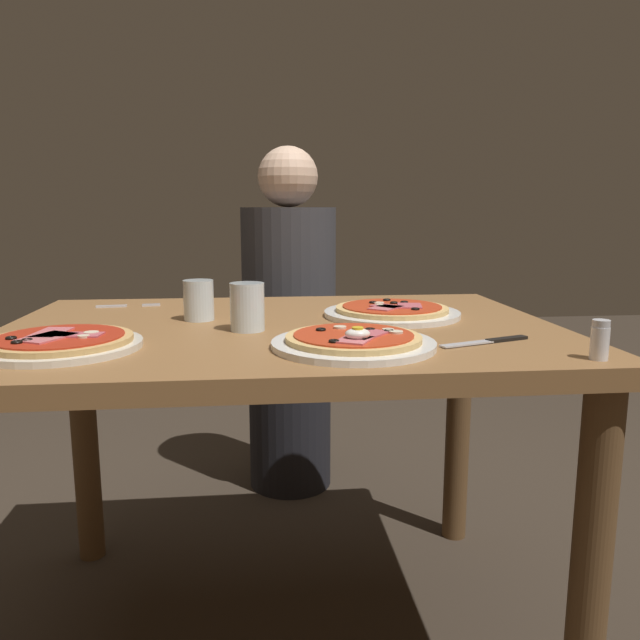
# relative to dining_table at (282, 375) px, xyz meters

# --- Properties ---
(ground_plane) EXTENTS (8.00, 8.00, 0.00)m
(ground_plane) POSITION_rel_dining_table_xyz_m (0.00, 0.00, -0.62)
(ground_plane) COLOR #382D23
(dining_table) EXTENTS (1.18, 0.85, 0.73)m
(dining_table) POSITION_rel_dining_table_xyz_m (0.00, 0.00, 0.00)
(dining_table) COLOR olive
(dining_table) RESTS_ON ground
(pizza_foreground) EXTENTS (0.30, 0.30, 0.05)m
(pizza_foreground) POSITION_rel_dining_table_xyz_m (0.12, -0.24, 0.12)
(pizza_foreground) COLOR white
(pizza_foreground) RESTS_ON dining_table
(pizza_across_left) EXTENTS (0.32, 0.32, 0.03)m
(pizza_across_left) POSITION_rel_dining_table_xyz_m (0.26, 0.08, 0.12)
(pizza_across_left) COLOR white
(pizza_across_left) RESTS_ON dining_table
(pizza_across_right) EXTENTS (0.28, 0.28, 0.03)m
(pizza_across_right) POSITION_rel_dining_table_xyz_m (-0.40, -0.20, 0.12)
(pizza_across_right) COLOR silver
(pizza_across_right) RESTS_ON dining_table
(water_glass_near) EXTENTS (0.07, 0.07, 0.09)m
(water_glass_near) POSITION_rel_dining_table_xyz_m (-0.18, 0.08, 0.15)
(water_glass_near) COLOR silver
(water_glass_near) RESTS_ON dining_table
(water_glass_far) EXTENTS (0.07, 0.07, 0.10)m
(water_glass_far) POSITION_rel_dining_table_xyz_m (-0.07, -0.06, 0.15)
(water_glass_far) COLOR silver
(water_glass_far) RESTS_ON dining_table
(fork) EXTENTS (0.16, 0.03, 0.00)m
(fork) POSITION_rel_dining_table_xyz_m (-0.39, 0.29, 0.11)
(fork) COLOR silver
(fork) RESTS_ON dining_table
(knife) EXTENTS (0.19, 0.08, 0.01)m
(knife) POSITION_rel_dining_table_xyz_m (0.38, -0.22, 0.11)
(knife) COLOR silver
(knife) RESTS_ON dining_table
(salt_shaker) EXTENTS (0.03, 0.03, 0.07)m
(salt_shaker) POSITION_rel_dining_table_xyz_m (0.51, -0.37, 0.14)
(salt_shaker) COLOR white
(salt_shaker) RESTS_ON dining_table
(diner_person) EXTENTS (0.32, 0.32, 1.18)m
(diner_person) POSITION_rel_dining_table_xyz_m (0.06, 0.79, -0.06)
(diner_person) COLOR black
(diner_person) RESTS_ON ground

